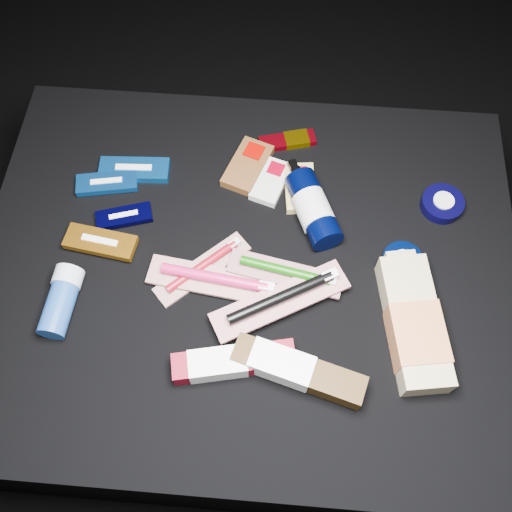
# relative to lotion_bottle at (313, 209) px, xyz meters

# --- Properties ---
(ground) EXTENTS (3.00, 3.00, 0.00)m
(ground) POSITION_rel_lotion_bottle_xyz_m (-0.11, -0.11, -0.43)
(ground) COLOR black
(ground) RESTS_ON ground
(cloth_table) EXTENTS (0.98, 0.78, 0.40)m
(cloth_table) POSITION_rel_lotion_bottle_xyz_m (-0.11, -0.11, -0.23)
(cloth_table) COLOR black
(cloth_table) RESTS_ON ground
(luna_bar_0) EXTENTS (0.14, 0.06, 0.02)m
(luna_bar_0) POSITION_rel_lotion_bottle_xyz_m (-0.35, 0.07, -0.02)
(luna_bar_0) COLOR #0E56A7
(luna_bar_0) RESTS_ON cloth_table
(luna_bar_1) EXTENTS (0.12, 0.06, 0.02)m
(luna_bar_1) POSITION_rel_lotion_bottle_xyz_m (-0.40, 0.04, -0.02)
(luna_bar_1) COLOR #0E4B9B
(luna_bar_1) RESTS_ON cloth_table
(luna_bar_2) EXTENTS (0.11, 0.07, 0.01)m
(luna_bar_2) POSITION_rel_lotion_bottle_xyz_m (-0.35, -0.03, -0.02)
(luna_bar_2) COLOR black
(luna_bar_2) RESTS_ON cloth_table
(luna_bar_3) EXTENTS (0.13, 0.07, 0.02)m
(luna_bar_3) POSITION_rel_lotion_bottle_xyz_m (-0.38, -0.09, -0.01)
(luna_bar_3) COLOR #B06B14
(luna_bar_3) RESTS_ON cloth_table
(clif_bar_0) EXTENTS (0.10, 0.13, 0.02)m
(clif_bar_0) POSITION_rel_lotion_bottle_xyz_m (-0.13, 0.10, -0.02)
(clif_bar_0) COLOR #573317
(clif_bar_0) RESTS_ON cloth_table
(clif_bar_1) EXTENTS (0.08, 0.11, 0.02)m
(clif_bar_1) POSITION_rel_lotion_bottle_xyz_m (-0.08, 0.07, -0.02)
(clif_bar_1) COLOR silver
(clif_bar_1) RESTS_ON cloth_table
(clif_bar_2) EXTENTS (0.07, 0.11, 0.02)m
(clif_bar_2) POSITION_rel_lotion_bottle_xyz_m (-0.03, 0.06, -0.02)
(clif_bar_2) COLOR tan
(clif_bar_2) RESTS_ON cloth_table
(power_bar) EXTENTS (0.12, 0.06, 0.01)m
(power_bar) POSITION_rel_lotion_bottle_xyz_m (-0.05, 0.17, -0.02)
(power_bar) COLOR maroon
(power_bar) RESTS_ON cloth_table
(lotion_bottle) EXTENTS (0.11, 0.19, 0.06)m
(lotion_bottle) POSITION_rel_lotion_bottle_xyz_m (0.00, 0.00, 0.00)
(lotion_bottle) COLOR black
(lotion_bottle) RESTS_ON cloth_table
(cream_tin_upper) EXTENTS (0.08, 0.08, 0.02)m
(cream_tin_upper) POSITION_rel_lotion_bottle_xyz_m (0.24, 0.04, -0.02)
(cream_tin_upper) COLOR black
(cream_tin_upper) RESTS_ON cloth_table
(cream_tin_lower) EXTENTS (0.07, 0.07, 0.02)m
(cream_tin_lower) POSITION_rel_lotion_bottle_xyz_m (0.16, -0.08, -0.02)
(cream_tin_lower) COLOR black
(cream_tin_lower) RESTS_ON cloth_table
(bodywash_bottle) EXTENTS (0.12, 0.25, 0.05)m
(bodywash_bottle) POSITION_rel_lotion_bottle_xyz_m (0.18, -0.21, -0.01)
(bodywash_bottle) COLOR tan
(bodywash_bottle) RESTS_ON cloth_table
(deodorant_stick) EXTENTS (0.06, 0.12, 0.05)m
(deodorant_stick) POSITION_rel_lotion_bottle_xyz_m (-0.42, -0.21, -0.01)
(deodorant_stick) COLOR navy
(deodorant_stick) RESTS_ON cloth_table
(toothbrush_pack_0) EXTENTS (0.17, 0.16, 0.02)m
(toothbrush_pack_0) POSITION_rel_lotion_bottle_xyz_m (-0.19, -0.12, -0.02)
(toothbrush_pack_0) COLOR #BDB5AF
(toothbrush_pack_0) RESTS_ON cloth_table
(toothbrush_pack_1) EXTENTS (0.24, 0.08, 0.03)m
(toothbrush_pack_1) POSITION_rel_lotion_bottle_xyz_m (-0.16, -0.15, -0.01)
(toothbrush_pack_1) COLOR silver
(toothbrush_pack_1) RESTS_ON cloth_table
(toothbrush_pack_2) EXTENTS (0.21, 0.08, 0.02)m
(toothbrush_pack_2) POSITION_rel_lotion_bottle_xyz_m (-0.04, -0.13, -0.01)
(toothbrush_pack_2) COLOR #A39C99
(toothbrush_pack_2) RESTS_ON cloth_table
(toothbrush_pack_3) EXTENTS (0.24, 0.17, 0.03)m
(toothbrush_pack_3) POSITION_rel_lotion_bottle_xyz_m (-0.05, -0.18, 0.00)
(toothbrush_pack_3) COLOR beige
(toothbrush_pack_3) RESTS_ON cloth_table
(toothpaste_carton_red) EXTENTS (0.20, 0.09, 0.04)m
(toothpaste_carton_red) POSITION_rel_lotion_bottle_xyz_m (-0.13, -0.30, -0.01)
(toothpaste_carton_red) COLOR maroon
(toothpaste_carton_red) RESTS_ON cloth_table
(toothpaste_carton_green) EXTENTS (0.22, 0.10, 0.04)m
(toothpaste_carton_green) POSITION_rel_lotion_bottle_xyz_m (-0.02, -0.30, -0.00)
(toothpaste_carton_green) COLOR #34210B
(toothpaste_carton_green) RESTS_ON cloth_table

